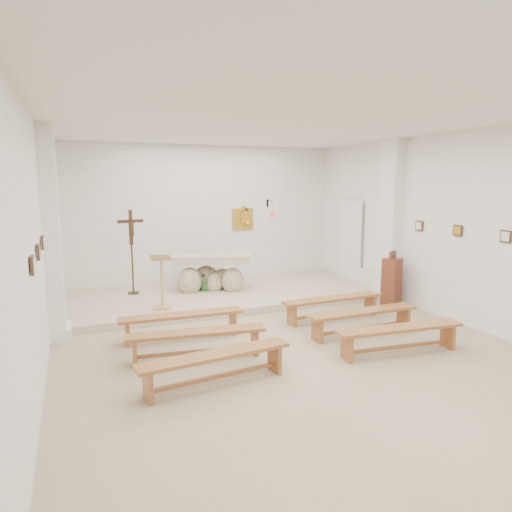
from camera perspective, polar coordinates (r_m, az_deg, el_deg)
name	(u,v)px	position (r m, az deg, el deg)	size (l,w,h in m)	color
ground	(291,350)	(7.29, 4.37, -11.62)	(7.00, 10.00, 0.00)	tan
wall_left	(35,252)	(6.17, -25.87, 0.46)	(0.02, 10.00, 3.50)	silver
wall_right	(467,230)	(8.98, 24.92, 2.98)	(0.02, 10.00, 3.50)	silver
wall_back	(203,216)	(11.53, -6.63, 4.96)	(7.00, 0.02, 3.50)	silver
ceiling	(294,119)	(6.88, 4.73, 16.70)	(7.00, 10.00, 0.02)	silver
sanctuary_platform	(222,295)	(10.38, -4.26, -4.85)	(6.98, 3.00, 0.15)	#C1AB94
pilaster_left	(52,234)	(8.15, -24.16, 2.48)	(0.26, 0.55, 3.50)	white
pilaster_right	(390,221)	(10.37, 16.39, 4.18)	(0.26, 0.55, 3.50)	white
gold_wall_relief	(243,219)	(11.83, -1.66, 4.63)	(0.55, 0.04, 0.55)	gold
sanctuary_lamp	(271,213)	(11.85, 1.95, 5.41)	(0.11, 0.36, 0.44)	black
station_frame_left_front	(32,265)	(5.38, -26.17, -1.03)	(0.03, 0.20, 0.20)	#3F261B
station_frame_left_mid	(38,252)	(6.37, -25.56, 0.46)	(0.03, 0.20, 0.20)	#3F261B
station_frame_left_rear	(43,242)	(7.36, -25.12, 1.55)	(0.03, 0.20, 0.20)	#3F261B
station_frame_right_front	(506,236)	(8.45, 28.76, 2.16)	(0.03, 0.20, 0.20)	#3F261B
station_frame_right_mid	(458,230)	(9.11, 23.91, 2.93)	(0.03, 0.20, 0.20)	#3F261B
station_frame_right_rear	(419,226)	(9.82, 19.73, 3.58)	(0.03, 0.20, 0.20)	#3F261B
radiator_left	(55,311)	(9.10, -23.78, -6.36)	(0.10, 0.85, 0.52)	silver
radiator_right	(370,281)	(11.17, 14.07, -3.07)	(0.10, 0.85, 0.52)	silver
altar	(211,275)	(10.48, -5.63, -2.40)	(1.84, 1.12, 0.89)	beige
lectern	(162,281)	(9.06, -11.72, -3.07)	(0.47, 0.42, 1.10)	tan
crucifix_stand	(132,246)	(10.31, -15.29, 1.26)	(0.56, 0.24, 1.86)	#342010
potted_plant	(206,279)	(10.48, -6.30, -2.83)	(0.48, 0.42, 0.53)	#295D25
donation_pedestal	(391,282)	(10.00, 16.57, -3.13)	(0.41, 0.41, 1.18)	brown
bench_left_front	(182,320)	(7.76, -9.25, -7.89)	(2.06, 0.40, 0.43)	#A25A2F
bench_right_front	(333,303)	(8.83, 9.57, -5.80)	(2.06, 0.41, 0.43)	#A25A2F
bench_left_second	(197,338)	(6.87, -7.44, -10.12)	(2.07, 0.58, 0.43)	#A25A2F
bench_right_second	(362,316)	(8.06, 13.16, -7.36)	(2.05, 0.36, 0.43)	#A25A2F
bench_left_third	(216,361)	(6.01, -5.07, -12.97)	(2.07, 0.58, 0.43)	#A25A2F
bench_right_third	(400,333)	(7.34, 17.50, -9.21)	(2.07, 0.51, 0.43)	#A25A2F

